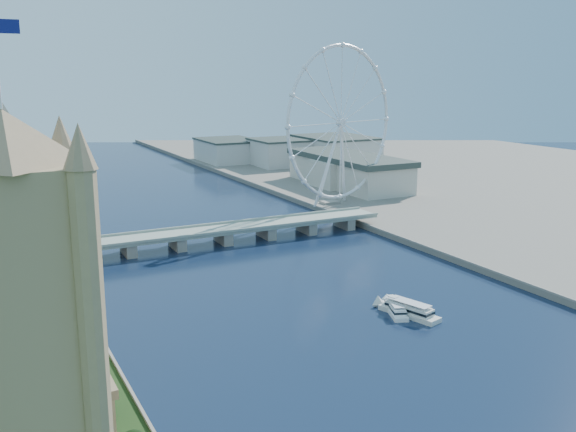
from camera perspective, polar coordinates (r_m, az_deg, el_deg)
victoria_tower at (r=134.21m, az=-22.42°, el=-10.59°), size 28.16×28.16×112.00m
parliament_range at (r=254.69m, az=-22.46°, el=-8.31°), size 24.00×200.00×70.00m
westminster_bridge at (r=407.47m, az=-5.80°, el=-1.48°), size 220.00×22.00×9.50m
london_eye at (r=499.85m, az=4.72°, el=8.21°), size 113.60×39.12×124.30m
county_hall at (r=600.40m, az=5.33°, el=2.43°), size 54.00×144.00×35.00m
city_skyline at (r=660.61m, az=-10.88°, el=4.68°), size 505.00×280.00×32.00m
tour_boat_near at (r=294.93m, az=9.48°, el=-8.49°), size 15.50×26.88×5.76m
tour_boat_far at (r=292.64m, az=10.71°, el=-8.71°), size 16.94×32.82×7.05m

